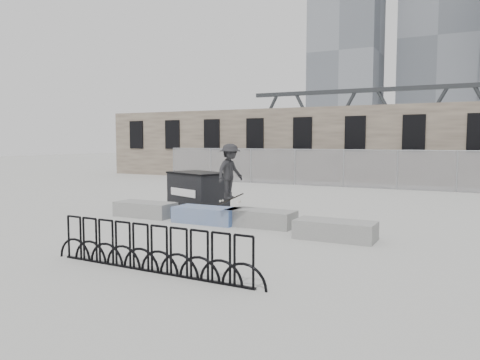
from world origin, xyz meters
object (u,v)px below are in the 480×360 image
Objects in this scene: dumpster at (198,192)px; skateboarder at (230,171)px; bike_rack at (150,249)px; planter_offset at (335,229)px; planter_center_right at (261,217)px; planter_far_left at (145,209)px; planter_center_left at (207,214)px.

skateboarder is (2.52, -2.30, 0.92)m from dumpster.
planter_offset is at bearing 62.59° from bike_rack.
skateboarder is at bearing -20.66° from dumpster.
planter_center_right is at bearing 162.11° from planter_offset.
planter_far_left is 0.40× the size of bike_rack.
planter_far_left is 2.00m from dumpster.
planter_center_right is at bearing 1.61° from planter_far_left.
skateboarder reaches higher than planter_offset.
planter_far_left is at bearing -178.39° from planter_center_right.
planter_center_right is (4.11, 0.12, 0.00)m from planter_far_left.
bike_rack is (3.23, -6.83, -0.26)m from dumpster.
dumpster reaches higher than planter_center_right.
planter_far_left is 2.41m from planter_center_left.
planter_center_left is 5.36m from bike_rack.
bike_rack is at bearing -117.41° from planter_offset.
planter_center_left and planter_offset have the same top height.
planter_far_left and planter_center_left have the same top height.
planter_center_left is 0.82× the size of dumpster.
planter_center_left is at bearing -29.48° from dumpster.
dumpster reaches higher than planter_center_left.
planter_center_right is at bearing -4.86° from dumpster.
planter_offset is (4.12, -0.57, 0.00)m from planter_center_left.
dumpster is at bearing 57.32° from skateboarder.
skateboarder is at bearing -25.60° from planter_center_left.
planter_offset is 5.05m from bike_rack.
planter_center_right is at bearing 7.08° from planter_center_left.
planter_offset is (6.53, -0.67, 0.00)m from planter_far_left.
planter_center_left is at bearing -172.92° from planter_center_right.
dumpster is at bearing 59.84° from planter_far_left.
bike_rack is at bearing -161.33° from skateboarder.
planter_offset is 1.14× the size of skateboarder.
planter_far_left is at bearing 174.17° from planter_offset.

